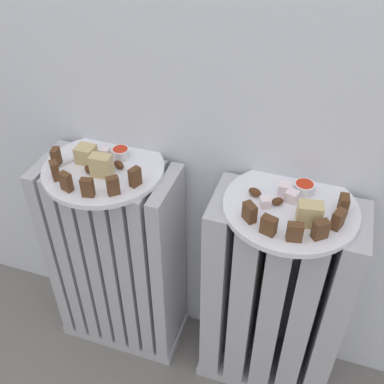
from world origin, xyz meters
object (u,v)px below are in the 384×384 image
Objects in this scene: plate_left at (104,169)px; fork at (77,158)px; radiator_left at (118,261)px; jam_bowl_left at (121,153)px; radiator_right at (273,302)px; jam_bowl_right at (304,187)px; plate_right at (290,207)px.

fork is (-0.07, 0.01, 0.01)m from plate_left.
jam_bowl_left reaches higher than radiator_left.
radiator_right is 0.59m from fork.
fork is (-0.51, -0.04, -0.01)m from jam_bowl_right.
radiator_left is at bearing -180.00° from plate_right.
radiator_left is at bearing -173.25° from jam_bowl_right.
radiator_left is 14.45× the size of jam_bowl_left.
plate_right is at bearing -6.49° from jam_bowl_left.
plate_left is at bearing -116.58° from jam_bowl_left.
radiator_left is 0.55m from jam_bowl_right.
plate_left is 0.07m from fork.
jam_bowl_left is (-0.40, 0.05, 0.02)m from plate_right.
fork is (-0.09, -0.03, -0.01)m from jam_bowl_left.
radiator_left is at bearing -8.26° from fork.
radiator_left is 0.42m from radiator_right.
radiator_right is at bearing -6.49° from jam_bowl_left.
jam_bowl_left is (0.02, 0.05, 0.33)m from radiator_left.
plate_right is 6.25× the size of jam_bowl_right.
plate_right is at bearing -109.01° from jam_bowl_right.
radiator_left is 0.52m from plate_right.
fork reaches higher than plate_left.
radiator_left is at bearing -116.58° from jam_bowl_left.
jam_bowl_right is (0.44, 0.05, 0.02)m from plate_left.
jam_bowl_left reaches higher than plate_left.
plate_right is 0.49m from fork.
jam_bowl_left is 0.42m from jam_bowl_right.
plate_right reaches higher than radiator_right.
jam_bowl_left is (-0.40, 0.05, 0.33)m from radiator_right.
plate_left is 6.25× the size of jam_bowl_right.
radiator_left is 13.45× the size of jam_bowl_right.
fork is at bearing 178.79° from radiator_right.
plate_right is 6.71× the size of jam_bowl_left.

